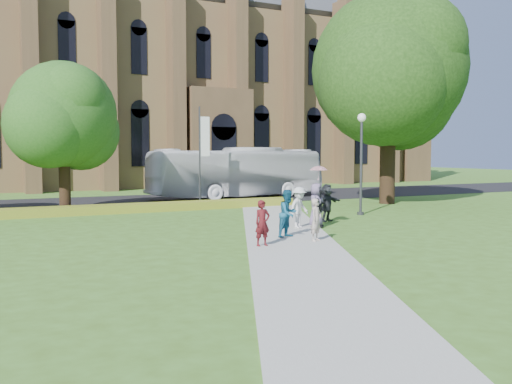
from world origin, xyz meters
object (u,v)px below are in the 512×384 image
large_tree (389,70)px  pedestrian_0 (262,223)px  tour_coach (237,173)px  streetlamp (361,151)px

large_tree → pedestrian_0: size_ratio=8.39×
tour_coach → streetlamp: bearing=-179.1°
streetlamp → tour_coach: size_ratio=0.41×
streetlamp → pedestrian_0: (-9.20, -6.60, -2.47)m
streetlamp → large_tree: bearing=39.3°
streetlamp → pedestrian_0: 11.59m
large_tree → streetlamp: bearing=-140.7°
large_tree → tour_coach: large_tree is taller
pedestrian_0 → tour_coach: bearing=64.5°
large_tree → pedestrian_0: large_tree is taller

